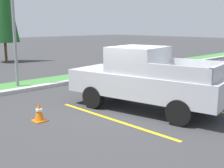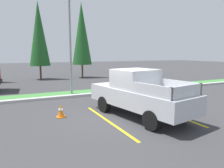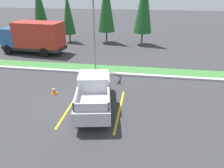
{
  "view_description": "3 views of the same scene",
  "coord_description": "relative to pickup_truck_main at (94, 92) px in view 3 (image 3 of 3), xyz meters",
  "views": [
    {
      "loc": [
        -6.73,
        -6.44,
        2.77
      ],
      "look_at": [
        0.35,
        0.82,
        0.74
      ],
      "focal_mm": 46.62,
      "sensor_mm": 36.0,
      "label": 1
    },
    {
      "loc": [
        -4.42,
        -8.2,
        2.8
      ],
      "look_at": [
        -0.09,
        0.79,
        1.35
      ],
      "focal_mm": 33.86,
      "sensor_mm": 36.0,
      "label": 2
    },
    {
      "loc": [
        3.39,
        -11.06,
        6.75
      ],
      "look_at": [
        1.5,
        1.14,
        0.93
      ],
      "focal_mm": 33.18,
      "sensor_mm": 36.0,
      "label": 3
    }
  ],
  "objects": [
    {
      "name": "ground_plane",
      "position": [
        -0.66,
        0.41,
        -1.04
      ],
      "size": [
        120.0,
        120.0,
        0.0
      ],
      "primitive_type": "plane",
      "color": "#38383A"
    },
    {
      "name": "parking_line_near",
      "position": [
        -1.54,
        -0.05,
        -1.04
      ],
      "size": [
        0.12,
        4.8,
        0.01
      ],
      "primitive_type": "cube",
      "color": "yellow",
      "rests_on": "ground"
    },
    {
      "name": "parking_line_far",
      "position": [
        1.56,
        -0.05,
        -1.04
      ],
      "size": [
        0.12,
        4.8,
        0.01
      ],
      "primitive_type": "cube",
      "color": "yellow",
      "rests_on": "ground"
    },
    {
      "name": "curb_strip",
      "position": [
        -0.66,
        5.41,
        -0.97
      ],
      "size": [
        56.0,
        0.4,
        0.15
      ],
      "primitive_type": "cube",
      "color": "#B2B2AD",
      "rests_on": "ground"
    },
    {
      "name": "grass_median",
      "position": [
        -0.66,
        6.51,
        -1.01
      ],
      "size": [
        56.0,
        1.8,
        0.06
      ],
      "primitive_type": "cube",
      "color": "#42843D",
      "rests_on": "ground"
    },
    {
      "name": "pickup_truck_main",
      "position": [
        0.0,
        0.0,
        0.0
      ],
      "size": [
        2.81,
        5.48,
        2.1
      ],
      "color": "black",
      "rests_on": "ground"
    },
    {
      "name": "cargo_truck_distant",
      "position": [
        -9.07,
        10.28,
        0.81
      ],
      "size": [
        6.97,
        2.99,
        3.4
      ],
      "color": "black",
      "rests_on": "ground"
    },
    {
      "name": "street_light",
      "position": [
        -1.39,
        6.14,
        2.64
      ],
      "size": [
        0.24,
        1.49,
        6.29
      ],
      "color": "gray",
      "rests_on": "ground"
    },
    {
      "name": "cypress_tree_leftmost",
      "position": [
        -10.83,
        15.87,
        3.46
      ],
      "size": [
        1.99,
        1.99,
        7.65
      ],
      "color": "brown",
      "rests_on": "ground"
    },
    {
      "name": "cypress_tree_left_inner",
      "position": [
        -6.98,
        15.67,
        2.66
      ],
      "size": [
        1.64,
        1.64,
        6.29
      ],
      "color": "brown",
      "rests_on": "ground"
    },
    {
      "name": "cypress_tree_center",
      "position": [
        -2.15,
        16.22,
        3.82
      ],
      "size": [
        2.15,
        2.15,
        8.26
      ],
      "color": "brown",
      "rests_on": "ground"
    },
    {
      "name": "cypress_tree_right_inner",
      "position": [
        2.48,
        15.89,
        3.98
      ],
      "size": [
        2.22,
        2.22,
        8.52
      ],
      "color": "brown",
      "rests_on": "ground"
    },
    {
      "name": "traffic_cone",
      "position": [
        -3.2,
        1.34,
        -0.75
      ],
      "size": [
        0.36,
        0.36,
        0.6
      ],
      "color": "orange",
      "rests_on": "ground"
    }
  ]
}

